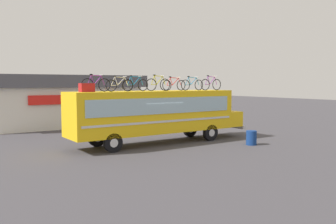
# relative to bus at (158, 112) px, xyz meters

# --- Properties ---
(ground_plane) EXTENTS (120.00, 120.00, 0.00)m
(ground_plane) POSITION_rel_bus_xyz_m (-0.24, -0.00, -1.86)
(ground_plane) COLOR #423F44
(bus) EXTENTS (11.61, 2.43, 3.13)m
(bus) POSITION_rel_bus_xyz_m (0.00, 0.00, 0.00)
(bus) COLOR yellow
(bus) RESTS_ON ground
(luggage_bag_1) EXTENTS (0.73, 0.48, 0.46)m
(luggage_bag_1) POSITION_rel_bus_xyz_m (-4.40, -0.01, 1.50)
(luggage_bag_1) COLOR maroon
(luggage_bag_1) RESTS_ON bus
(rooftop_bicycle_1) EXTENTS (1.69, 0.44, 0.95)m
(rooftop_bicycle_1) POSITION_rel_bus_xyz_m (-3.75, 0.27, 1.66)
(rooftop_bicycle_1) COLOR black
(rooftop_bicycle_1) RESTS_ON bus
(rooftop_bicycle_2) EXTENTS (1.67, 0.44, 0.87)m
(rooftop_bicycle_2) POSITION_rel_bus_xyz_m (-2.57, -0.16, 1.63)
(rooftop_bicycle_2) COLOR black
(rooftop_bicycle_2) RESTS_ON bus
(rooftop_bicycle_3) EXTENTS (1.72, 0.44, 0.91)m
(rooftop_bicycle_3) POSITION_rel_bus_xyz_m (-1.31, 0.35, 1.65)
(rooftop_bicycle_3) COLOR black
(rooftop_bicycle_3) RESTS_ON bus
(rooftop_bicycle_4) EXTENTS (1.70, 0.44, 0.96)m
(rooftop_bicycle_4) POSITION_rel_bus_xyz_m (0.04, -0.01, 1.67)
(rooftop_bicycle_4) COLOR black
(rooftop_bicycle_4) RESTS_ON bus
(rooftop_bicycle_5) EXTENTS (1.71, 0.44, 0.86)m
(rooftop_bicycle_5) POSITION_rel_bus_xyz_m (1.22, 0.02, 1.63)
(rooftop_bicycle_5) COLOR black
(rooftop_bicycle_5) RESTS_ON bus
(rooftop_bicycle_6) EXTENTS (1.75, 0.44, 0.90)m
(rooftop_bicycle_6) POSITION_rel_bus_xyz_m (2.53, -0.10, 1.64)
(rooftop_bicycle_6) COLOR black
(rooftop_bicycle_6) RESTS_ON bus
(rooftop_bicycle_7) EXTENTS (1.69, 0.44, 0.95)m
(rooftop_bicycle_7) POSITION_rel_bus_xyz_m (3.82, -0.41, 1.66)
(rooftop_bicycle_7) COLOR black
(rooftop_bicycle_7) RESTS_ON bus
(roadside_building) EXTENTS (12.75, 8.96, 4.23)m
(roadside_building) POSITION_rel_bus_xyz_m (-1.67, 13.42, 0.31)
(roadside_building) COLOR silver
(roadside_building) RESTS_ON ground
(trash_bin) EXTENTS (0.60, 0.60, 0.83)m
(trash_bin) POSITION_rel_bus_xyz_m (4.20, -3.57, -1.45)
(trash_bin) COLOR navy
(trash_bin) RESTS_ON ground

